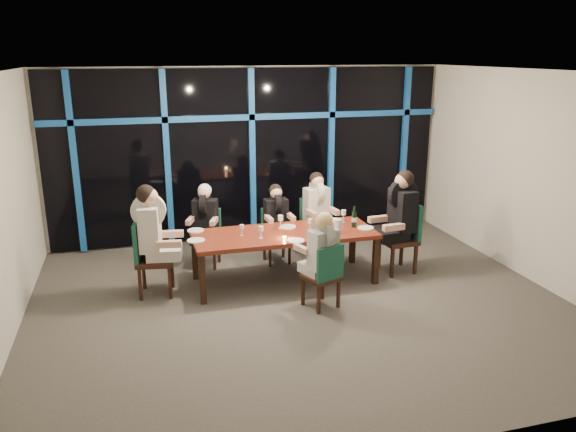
{
  "coord_description": "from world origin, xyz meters",
  "views": [
    {
      "loc": [
        -2.02,
        -6.55,
        3.24
      ],
      "look_at": [
        0.0,
        0.6,
        1.05
      ],
      "focal_mm": 35.0,
      "sensor_mm": 36.0,
      "label": 1
    }
  ],
  "objects_px": {
    "chair_far_right": "(315,223)",
    "diner_far_right": "(317,202)",
    "diner_end_right": "(400,207)",
    "chair_near_mid": "(325,273)",
    "diner_far_left": "(205,213)",
    "wine_bottle": "(354,219)",
    "chair_far_left": "(207,234)",
    "chair_end_right": "(404,233)",
    "diner_end_left": "(152,224)",
    "dining_table": "(284,237)",
    "water_pitcher": "(338,226)",
    "chair_end_left": "(148,254)",
    "chair_far_mid": "(275,232)",
    "diner_far_mid": "(276,212)",
    "diner_near_mid": "(322,245)"
  },
  "relations": [
    {
      "from": "chair_near_mid",
      "to": "diner_near_mid",
      "type": "bearing_deg",
      "value": -90.0
    },
    {
      "from": "diner_end_right",
      "to": "diner_far_right",
      "type": "bearing_deg",
      "value": -140.81
    },
    {
      "from": "chair_end_left",
      "to": "wine_bottle",
      "type": "xyz_separation_m",
      "value": [
        2.96,
        -0.1,
        0.28
      ]
    },
    {
      "from": "chair_end_left",
      "to": "diner_end_right",
      "type": "bearing_deg",
      "value": -83.53
    },
    {
      "from": "chair_far_left",
      "to": "chair_near_mid",
      "type": "height_order",
      "value": "same"
    },
    {
      "from": "chair_far_right",
      "to": "chair_end_left",
      "type": "bearing_deg",
      "value": -168.12
    },
    {
      "from": "diner_end_left",
      "to": "diner_end_right",
      "type": "bearing_deg",
      "value": -83.37
    },
    {
      "from": "diner_end_left",
      "to": "water_pitcher",
      "type": "height_order",
      "value": "diner_end_left"
    },
    {
      "from": "chair_far_right",
      "to": "diner_far_mid",
      "type": "height_order",
      "value": "diner_far_mid"
    },
    {
      "from": "chair_far_mid",
      "to": "diner_end_left",
      "type": "bearing_deg",
      "value": -159.69
    },
    {
      "from": "diner_far_mid",
      "to": "chair_far_right",
      "type": "bearing_deg",
      "value": 13.74
    },
    {
      "from": "diner_near_mid",
      "to": "chair_far_right",
      "type": "bearing_deg",
      "value": -125.86
    },
    {
      "from": "chair_far_left",
      "to": "chair_end_right",
      "type": "distance_m",
      "value": 3.03
    },
    {
      "from": "chair_end_right",
      "to": "diner_end_left",
      "type": "xyz_separation_m",
      "value": [
        -3.66,
        0.14,
        0.41
      ]
    },
    {
      "from": "chair_far_right",
      "to": "chair_near_mid",
      "type": "distance_m",
      "value": 2.07
    },
    {
      "from": "diner_near_mid",
      "to": "diner_end_left",
      "type": "bearing_deg",
      "value": -45.63
    },
    {
      "from": "chair_far_right",
      "to": "diner_far_left",
      "type": "xyz_separation_m",
      "value": [
        -1.8,
        -0.05,
        0.32
      ]
    },
    {
      "from": "chair_far_left",
      "to": "wine_bottle",
      "type": "relative_size",
      "value": 2.79
    },
    {
      "from": "chair_end_right",
      "to": "diner_far_mid",
      "type": "bearing_deg",
      "value": -120.66
    },
    {
      "from": "chair_far_left",
      "to": "diner_far_right",
      "type": "relative_size",
      "value": 0.96
    },
    {
      "from": "diner_far_left",
      "to": "wine_bottle",
      "type": "xyz_separation_m",
      "value": [
        2.06,
        -0.96,
        0.02
      ]
    },
    {
      "from": "chair_far_left",
      "to": "wine_bottle",
      "type": "distance_m",
      "value": 2.31
    },
    {
      "from": "chair_near_mid",
      "to": "diner_end_left",
      "type": "bearing_deg",
      "value": -46.92
    },
    {
      "from": "diner_far_left",
      "to": "chair_far_right",
      "type": "bearing_deg",
      "value": 23.09
    },
    {
      "from": "diner_far_right",
      "to": "wine_bottle",
      "type": "relative_size",
      "value": 2.89
    },
    {
      "from": "diner_far_left",
      "to": "diner_far_right",
      "type": "relative_size",
      "value": 0.94
    },
    {
      "from": "diner_near_mid",
      "to": "diner_end_right",
      "type": "bearing_deg",
      "value": -170.47
    },
    {
      "from": "diner_far_right",
      "to": "diner_far_left",
      "type": "bearing_deg",
      "value": 172.27
    },
    {
      "from": "wine_bottle",
      "to": "diner_end_right",
      "type": "bearing_deg",
      "value": -5.0
    },
    {
      "from": "diner_near_mid",
      "to": "water_pitcher",
      "type": "distance_m",
      "value": 0.86
    },
    {
      "from": "chair_far_left",
      "to": "chair_end_right",
      "type": "bearing_deg",
      "value": 0.29
    },
    {
      "from": "diner_far_left",
      "to": "wine_bottle",
      "type": "relative_size",
      "value": 2.71
    },
    {
      "from": "dining_table",
      "to": "diner_far_left",
      "type": "height_order",
      "value": "diner_far_left"
    },
    {
      "from": "chair_far_right",
      "to": "diner_far_right",
      "type": "height_order",
      "value": "diner_far_right"
    },
    {
      "from": "diner_far_left",
      "to": "wine_bottle",
      "type": "distance_m",
      "value": 2.27
    },
    {
      "from": "dining_table",
      "to": "diner_far_left",
      "type": "distance_m",
      "value": 1.38
    },
    {
      "from": "chair_far_mid",
      "to": "chair_far_right",
      "type": "height_order",
      "value": "chair_far_right"
    },
    {
      "from": "diner_end_right",
      "to": "water_pitcher",
      "type": "relative_size",
      "value": 5.23
    },
    {
      "from": "chair_far_left",
      "to": "diner_far_left",
      "type": "relative_size",
      "value": 1.03
    },
    {
      "from": "diner_end_right",
      "to": "chair_near_mid",
      "type": "bearing_deg",
      "value": -62.69
    },
    {
      "from": "wine_bottle",
      "to": "chair_end_right",
      "type": "bearing_deg",
      "value": -3.93
    },
    {
      "from": "dining_table",
      "to": "diner_far_right",
      "type": "height_order",
      "value": "diner_far_right"
    },
    {
      "from": "diner_end_left",
      "to": "water_pitcher",
      "type": "distance_m",
      "value": 2.57
    },
    {
      "from": "diner_near_mid",
      "to": "wine_bottle",
      "type": "distance_m",
      "value": 1.23
    },
    {
      "from": "diner_far_right",
      "to": "water_pitcher",
      "type": "distance_m",
      "value": 1.14
    },
    {
      "from": "chair_near_mid",
      "to": "water_pitcher",
      "type": "distance_m",
      "value": 0.98
    },
    {
      "from": "chair_far_left",
      "to": "diner_end_right",
      "type": "xyz_separation_m",
      "value": [
        2.73,
        -1.1,
        0.52
      ]
    },
    {
      "from": "diner_far_mid",
      "to": "diner_near_mid",
      "type": "distance_m",
      "value": 1.73
    },
    {
      "from": "dining_table",
      "to": "chair_end_left",
      "type": "bearing_deg",
      "value": 178.02
    },
    {
      "from": "dining_table",
      "to": "diner_end_right",
      "type": "bearing_deg",
      "value": -3.06
    }
  ]
}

